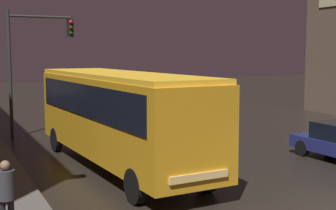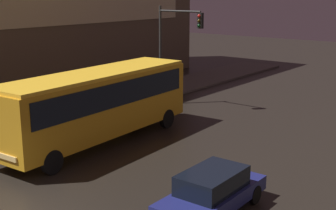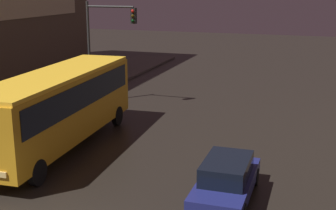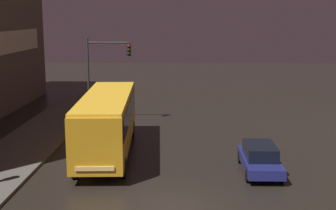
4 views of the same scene
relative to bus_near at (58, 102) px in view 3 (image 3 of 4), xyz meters
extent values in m
cube|color=#56514C|center=(-5.21, 2.77, -2.05)|extent=(4.00, 48.00, 0.15)
cube|color=orange|center=(0.00, 0.00, -0.20)|extent=(3.15, 10.85, 2.74)
cube|color=black|center=(0.00, 0.00, 0.41)|extent=(3.16, 10.00, 1.10)
cube|color=yellow|center=(0.00, 0.00, 1.24)|extent=(3.08, 10.63, 0.16)
cylinder|color=black|center=(1.40, -3.89, -1.62)|extent=(0.30, 1.01, 1.00)
cylinder|color=black|center=(0.96, 4.02, -1.62)|extent=(0.30, 1.01, 1.00)
cylinder|color=black|center=(-1.40, 3.89, -1.62)|extent=(0.30, 1.01, 1.00)
cube|color=navy|center=(8.19, -2.79, -1.57)|extent=(1.79, 4.39, 0.50)
cube|color=black|center=(8.19, -2.79, -1.00)|extent=(1.51, 2.42, 0.65)
cylinder|color=black|center=(7.41, -4.29, -1.80)|extent=(0.21, 0.64, 0.64)
cylinder|color=black|center=(8.96, -1.29, -1.80)|extent=(0.21, 0.64, 0.64)
cylinder|color=black|center=(7.38, -1.31, -1.80)|extent=(0.21, 0.64, 0.64)
cylinder|color=#2D2D2D|center=(-2.66, 7.96, 0.98)|extent=(0.16, 0.16, 6.21)
cylinder|color=#2D2D2D|center=(-1.16, 7.96, 3.79)|extent=(2.99, 0.12, 0.12)
cube|color=black|center=(0.33, 7.96, 3.29)|extent=(0.30, 0.24, 0.90)
sphere|color=red|center=(0.33, 7.82, 3.57)|extent=(0.18, 0.18, 0.18)
sphere|color=#3B2B07|center=(0.33, 7.82, 3.29)|extent=(0.18, 0.18, 0.18)
sphere|color=black|center=(0.33, 7.82, 3.01)|extent=(0.18, 0.18, 0.18)
camera|label=1|loc=(-5.57, -15.69, 2.02)|focal=50.00mm
camera|label=2|loc=(15.75, -14.77, 4.95)|focal=50.00mm
camera|label=3|loc=(11.05, -17.45, 5.06)|focal=50.00mm
camera|label=4|loc=(4.37, -25.60, 5.67)|focal=50.00mm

